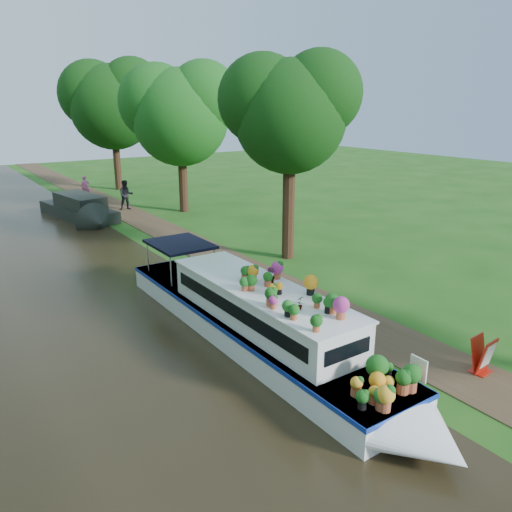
# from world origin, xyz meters

# --- Properties ---
(ground) EXTENTS (100.00, 100.00, 0.00)m
(ground) POSITION_xyz_m (0.00, 0.00, 0.00)
(ground) COLOR #1C4D13
(ground) RESTS_ON ground
(canal_water) EXTENTS (10.00, 100.00, 0.02)m
(canal_water) POSITION_xyz_m (-6.00, 0.00, 0.01)
(canal_water) COLOR black
(canal_water) RESTS_ON ground
(towpath) EXTENTS (2.20, 100.00, 0.03)m
(towpath) POSITION_xyz_m (1.20, 0.00, 0.01)
(towpath) COLOR #44321F
(towpath) RESTS_ON ground
(plant_boat) EXTENTS (2.29, 13.52, 2.31)m
(plant_boat) POSITION_xyz_m (-2.25, -3.57, 0.85)
(plant_boat) COLOR white
(plant_boat) RESTS_ON canal_water
(tree_near_overhang) EXTENTS (5.52, 5.28, 8.99)m
(tree_near_overhang) POSITION_xyz_m (3.79, 3.06, 6.60)
(tree_near_overhang) COLOR black
(tree_near_overhang) RESTS_ON ground
(tree_near_mid) EXTENTS (6.90, 6.60, 9.40)m
(tree_near_mid) POSITION_xyz_m (4.48, 15.08, 6.44)
(tree_near_mid) COLOR black
(tree_near_mid) RESTS_ON ground
(tree_near_far) EXTENTS (7.59, 7.26, 10.30)m
(tree_near_far) POSITION_xyz_m (3.98, 26.09, 7.05)
(tree_near_far) COLOR black
(tree_near_far) RESTS_ON ground
(second_boat) EXTENTS (3.18, 7.96, 1.49)m
(second_boat) POSITION_xyz_m (-1.75, 16.58, 0.60)
(second_boat) COLOR black
(second_boat) RESTS_ON canal_water
(sandwich_board) EXTENTS (0.62, 0.53, 0.97)m
(sandwich_board) POSITION_xyz_m (1.69, -8.02, 0.47)
(sandwich_board) COLOR #B51B0C
(sandwich_board) RESTS_ON towpath
(pedestrian_pink) EXTENTS (0.66, 0.48, 1.66)m
(pedestrian_pink) POSITION_xyz_m (0.50, 23.20, 0.86)
(pedestrian_pink) COLOR pink
(pedestrian_pink) RESTS_ON towpath
(pedestrian_dark) EXTENTS (1.09, 0.93, 1.95)m
(pedestrian_dark) POSITION_xyz_m (1.53, 17.51, 1.00)
(pedestrian_dark) COLOR black
(pedestrian_dark) RESTS_ON towpath
(verge_plant) EXTENTS (0.36, 0.32, 0.37)m
(verge_plant) POSITION_xyz_m (-0.60, -0.73, 0.18)
(verge_plant) COLOR #31671E
(verge_plant) RESTS_ON ground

